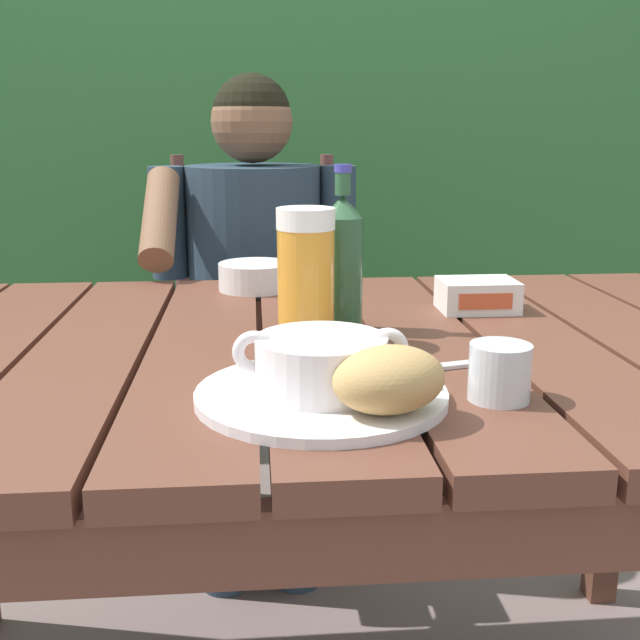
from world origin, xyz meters
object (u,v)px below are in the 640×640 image
diner_bowl (255,276)px  soup_bowl (321,362)px  chair_near_diner (256,346)px  beer_bottle (342,262)px  person_eating (254,285)px  table_knife (436,366)px  bread_roll (389,379)px  beer_glass (306,277)px  water_glass_small (500,372)px  serving_plate (321,395)px  butter_tub (477,295)px

diner_bowl → soup_bowl: bearing=-83.5°
chair_near_diner → beer_bottle: (0.13, -0.86, 0.38)m
person_eating → table_knife: bearing=-74.9°
bread_roll → beer_glass: bearing=101.9°
person_eating → water_glass_small: (0.28, -0.99, 0.09)m
soup_bowl → beer_glass: beer_glass is taller
soup_bowl → diner_bowl: size_ratio=1.43×
chair_near_diner → serving_plate: chair_near_diner is taller
chair_near_diner → beer_bottle: beer_bottle is taller
water_glass_small → table_knife: (-0.05, 0.12, -0.03)m
water_glass_small → diner_bowl: 0.71m
chair_near_diner → table_knife: size_ratio=6.57×
chair_near_diner → butter_tub: (0.38, -0.75, 0.30)m
bread_roll → beer_glass: beer_glass is taller
beer_bottle → butter_tub: size_ratio=1.96×
bread_roll → diner_bowl: (-0.14, 0.71, -0.02)m
beer_bottle → beer_glass: bearing=-130.7°
soup_bowl → water_glass_small: size_ratio=2.83×
serving_plate → table_knife: bearing=32.6°
beer_glass → table_knife: bearing=-40.6°
person_eating → soup_bowl: size_ratio=5.87×
serving_plate → butter_tub: (0.31, 0.42, 0.02)m
beer_glass → butter_tub: 0.37m
soup_bowl → beer_glass: size_ratio=1.03×
person_eating → butter_tub: (0.38, -0.55, 0.09)m
serving_plate → soup_bowl: size_ratio=1.45×
bread_roll → table_knife: size_ratio=0.98×
person_eating → soup_bowl: (0.08, -0.97, 0.10)m
soup_bowl → butter_tub: (0.31, 0.42, -0.02)m
serving_plate → butter_tub: 0.52m
bread_roll → beer_bottle: beer_bottle is taller
soup_bowl → person_eating: bearing=94.4°
beer_bottle → diner_bowl: size_ratio=1.79×
bread_roll → butter_tub: 0.55m
serving_plate → table_knife: (0.16, 0.10, -0.00)m
table_knife → serving_plate: bearing=-147.4°
person_eating → beer_bottle: person_eating is taller
beer_bottle → butter_tub: bearing=24.9°
butter_tub → diner_bowl: bearing=151.0°
person_eating → butter_tub: size_ratio=9.20×
chair_near_diner → water_glass_small: chair_near_diner is taller
bread_roll → diner_bowl: bearing=101.0°
serving_plate → diner_bowl: 0.64m
soup_bowl → beer_bottle: (0.06, 0.31, 0.06)m
table_knife → beer_glass: bearing=139.4°
person_eating → soup_bowl: bearing=-85.6°
butter_tub → diner_bowl: size_ratio=0.91×
person_eating → beer_bottle: 0.70m
soup_bowl → beer_glass: (-0.00, 0.24, 0.05)m
table_knife → chair_near_diner: bearing=102.2°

